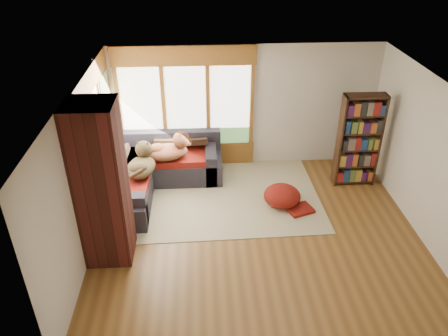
# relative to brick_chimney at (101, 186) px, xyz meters

# --- Properties ---
(floor) EXTENTS (5.50, 5.50, 0.00)m
(floor) POSITION_rel_brick_chimney_xyz_m (2.40, 0.35, -1.30)
(floor) COLOR brown
(floor) RESTS_ON ground
(ceiling) EXTENTS (5.50, 5.50, 0.00)m
(ceiling) POSITION_rel_brick_chimney_xyz_m (2.40, 0.35, 1.30)
(ceiling) COLOR white
(wall_back) EXTENTS (5.50, 0.04, 2.60)m
(wall_back) POSITION_rel_brick_chimney_xyz_m (2.40, 2.85, 0.00)
(wall_back) COLOR silver
(wall_back) RESTS_ON ground
(wall_front) EXTENTS (5.50, 0.04, 2.60)m
(wall_front) POSITION_rel_brick_chimney_xyz_m (2.40, -2.15, 0.00)
(wall_front) COLOR silver
(wall_front) RESTS_ON ground
(wall_left) EXTENTS (0.04, 5.00, 2.60)m
(wall_left) POSITION_rel_brick_chimney_xyz_m (-0.35, 0.35, 0.00)
(wall_left) COLOR silver
(wall_left) RESTS_ON ground
(wall_right) EXTENTS (0.04, 5.00, 2.60)m
(wall_right) POSITION_rel_brick_chimney_xyz_m (5.15, 0.35, 0.00)
(wall_right) COLOR silver
(wall_right) RESTS_ON ground
(windows_back) EXTENTS (2.82, 0.10, 1.90)m
(windows_back) POSITION_rel_brick_chimney_xyz_m (1.20, 2.82, 0.05)
(windows_back) COLOR #976226
(windows_back) RESTS_ON wall_back
(windows_left) EXTENTS (0.10, 2.62, 1.90)m
(windows_left) POSITION_rel_brick_chimney_xyz_m (-0.32, 1.55, 0.05)
(windows_left) COLOR #976226
(windows_left) RESTS_ON wall_left
(roller_blind) EXTENTS (0.03, 0.72, 0.90)m
(roller_blind) POSITION_rel_brick_chimney_xyz_m (-0.29, 2.38, 0.45)
(roller_blind) COLOR gray
(roller_blind) RESTS_ON wall_left
(brick_chimney) EXTENTS (0.70, 0.70, 2.60)m
(brick_chimney) POSITION_rel_brick_chimney_xyz_m (0.00, 0.00, 0.00)
(brick_chimney) COLOR #471914
(brick_chimney) RESTS_ON ground
(sectional_sofa) EXTENTS (2.20, 2.20, 0.80)m
(sectional_sofa) POSITION_rel_brick_chimney_xyz_m (0.45, 2.05, -1.00)
(sectional_sofa) COLOR #222029
(sectional_sofa) RESTS_ON ground
(area_rug) EXTENTS (3.53, 2.73, 0.01)m
(area_rug) POSITION_rel_brick_chimney_xyz_m (1.98, 1.54, -1.29)
(area_rug) COLOR beige
(area_rug) RESTS_ON ground
(bookshelf) EXTENTS (0.81, 0.27, 1.89)m
(bookshelf) POSITION_rel_brick_chimney_xyz_m (4.54, 1.89, -0.35)
(bookshelf) COLOR #392013
(bookshelf) RESTS_ON ground
(pouf) EXTENTS (0.78, 0.78, 0.37)m
(pouf) POSITION_rel_brick_chimney_xyz_m (2.97, 1.20, -1.10)
(pouf) COLOR maroon
(pouf) RESTS_ON area_rug
(dog_tan) EXTENTS (0.92, 0.64, 0.47)m
(dog_tan) POSITION_rel_brick_chimney_xyz_m (0.88, 2.05, -0.52)
(dog_tan) COLOR brown
(dog_tan) RESTS_ON sectional_sofa
(dog_brindle) EXTENTS (0.61, 0.88, 0.45)m
(dog_brindle) POSITION_rel_brick_chimney_xyz_m (0.38, 1.55, -0.54)
(dog_brindle) COLOR black
(dog_brindle) RESTS_ON sectional_sofa
(throw_pillows) EXTENTS (1.98, 1.68, 0.45)m
(throw_pillows) POSITION_rel_brick_chimney_xyz_m (0.53, 2.10, -0.53)
(throw_pillows) COLOR #2F2117
(throw_pillows) RESTS_ON sectional_sofa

